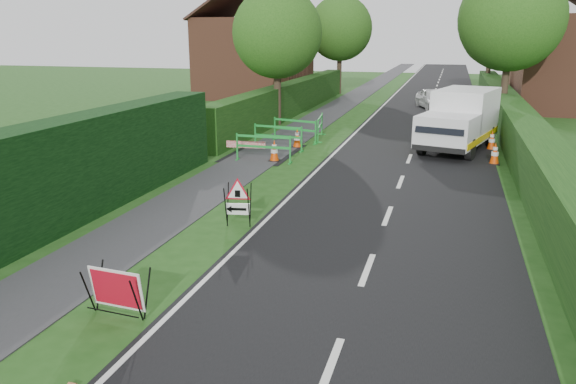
# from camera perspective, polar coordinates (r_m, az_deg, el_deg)

# --- Properties ---
(ground) EXTENTS (120.00, 120.00, 0.00)m
(ground) POSITION_cam_1_polar(r_m,az_deg,el_deg) (10.89, -6.01, -8.48)
(ground) COLOR #1D4513
(ground) RESTS_ON ground
(road_surface) EXTENTS (6.00, 90.00, 0.02)m
(road_surface) POSITION_cam_1_polar(r_m,az_deg,el_deg) (44.41, 14.58, 9.54)
(road_surface) COLOR black
(road_surface) RESTS_ON ground
(footpath) EXTENTS (2.00, 90.00, 0.02)m
(footpath) POSITION_cam_1_polar(r_m,az_deg,el_deg) (44.92, 7.46, 9.97)
(footpath) COLOR #2D2D30
(footpath) RESTS_ON ground
(hedge_west_near) EXTENTS (1.10, 18.00, 2.50)m
(hedge_west_near) POSITION_cam_1_polar(r_m,az_deg,el_deg) (13.49, -26.19, -5.22)
(hedge_west_near) COLOR black
(hedge_west_near) RESTS_ON ground
(hedge_west_far) EXTENTS (1.00, 24.00, 1.80)m
(hedge_west_far) POSITION_cam_1_polar(r_m,az_deg,el_deg) (32.70, 0.35, 7.95)
(hedge_west_far) COLOR #14380F
(hedge_west_far) RESTS_ON ground
(hedge_east) EXTENTS (1.20, 50.00, 1.50)m
(hedge_east) POSITION_cam_1_polar(r_m,az_deg,el_deg) (25.70, 21.94, 4.65)
(hedge_east) COLOR #14380F
(hedge_east) RESTS_ON ground
(house_west) EXTENTS (7.50, 7.40, 7.88)m
(house_west) POSITION_cam_1_polar(r_m,az_deg,el_deg) (41.57, -3.37, 13.61)
(house_west) COLOR brown
(house_west) RESTS_ON ground
(house_east_b) EXTENTS (7.50, 7.40, 7.88)m
(house_east_b) POSITION_cam_1_polar(r_m,az_deg,el_deg) (51.84, 25.89, 12.54)
(house_east_b) COLOR brown
(house_east_b) RESTS_ON ground
(tree_nw) EXTENTS (4.40, 4.40, 6.70)m
(tree_nw) POSITION_cam_1_polar(r_m,az_deg,el_deg) (28.45, -1.11, 15.83)
(tree_nw) COLOR #2D2116
(tree_nw) RESTS_ON ground
(tree_ne) EXTENTS (5.20, 5.20, 7.79)m
(tree_ne) POSITION_cam_1_polar(r_m,az_deg,el_deg) (31.28, 21.76, 16.03)
(tree_ne) COLOR #2D2116
(tree_ne) RESTS_ON ground
(tree_fw) EXTENTS (4.80, 4.80, 7.24)m
(tree_fw) POSITION_cam_1_polar(r_m,az_deg,el_deg) (43.99, 5.33, 16.21)
(tree_fw) COLOR #2D2116
(tree_fw) RESTS_ON ground
(tree_fe) EXTENTS (4.20, 4.20, 6.33)m
(tree_fe) POSITION_cam_1_polar(r_m,az_deg,el_deg) (47.24, 19.96, 14.60)
(tree_fe) COLOR #2D2116
(tree_fe) RESTS_ON ground
(red_rect_sign) EXTENTS (1.00, 0.65, 0.82)m
(red_rect_sign) POSITION_cam_1_polar(r_m,az_deg,el_deg) (9.60, -17.04, -9.48)
(red_rect_sign) COLOR black
(red_rect_sign) RESTS_ON ground
(triangle_sign) EXTENTS (0.81, 0.81, 1.02)m
(triangle_sign) POSITION_cam_1_polar(r_m,az_deg,el_deg) (13.28, -5.26, -0.70)
(triangle_sign) COLOR black
(triangle_sign) RESTS_ON ground
(works_van) EXTENTS (3.25, 5.44, 2.33)m
(works_van) POSITION_cam_1_polar(r_m,az_deg,el_deg) (23.27, 17.11, 7.14)
(works_van) COLOR silver
(works_van) RESTS_ON ground
(traffic_cone_0) EXTENTS (0.38, 0.38, 0.79)m
(traffic_cone_0) POSITION_cam_1_polar(r_m,az_deg,el_deg) (21.13, 20.28, 3.71)
(traffic_cone_0) COLOR black
(traffic_cone_0) RESTS_ON ground
(traffic_cone_1) EXTENTS (0.38, 0.38, 0.79)m
(traffic_cone_1) POSITION_cam_1_polar(r_m,az_deg,el_deg) (23.76, 20.00, 4.98)
(traffic_cone_1) COLOR black
(traffic_cone_1) RESTS_ON ground
(traffic_cone_2) EXTENTS (0.38, 0.38, 0.79)m
(traffic_cone_2) POSITION_cam_1_polar(r_m,az_deg,el_deg) (25.73, 18.92, 5.85)
(traffic_cone_2) COLOR black
(traffic_cone_2) RESTS_ON ground
(traffic_cone_3) EXTENTS (0.38, 0.38, 0.79)m
(traffic_cone_3) POSITION_cam_1_polar(r_m,az_deg,el_deg) (20.30, -1.41, 4.23)
(traffic_cone_3) COLOR black
(traffic_cone_3) RESTS_ON ground
(traffic_cone_4) EXTENTS (0.38, 0.38, 0.79)m
(traffic_cone_4) POSITION_cam_1_polar(r_m,az_deg,el_deg) (22.80, 0.93, 5.51)
(traffic_cone_4) COLOR black
(traffic_cone_4) RESTS_ON ground
(ped_barrier_0) EXTENTS (2.06, 0.37, 1.00)m
(ped_barrier_0) POSITION_cam_1_polar(r_m,az_deg,el_deg) (20.17, -2.53, 4.83)
(ped_barrier_0) COLOR #1A9230
(ped_barrier_0) RESTS_ON ground
(ped_barrier_1) EXTENTS (2.09, 0.58, 1.00)m
(ped_barrier_1) POSITION_cam_1_polar(r_m,az_deg,el_deg) (22.28, -1.02, 5.89)
(ped_barrier_1) COLOR #1A9230
(ped_barrier_1) RESTS_ON ground
(ped_barrier_2) EXTENTS (2.08, 0.86, 1.00)m
(ped_barrier_2) POSITION_cam_1_polar(r_m,az_deg,el_deg) (23.92, 0.70, 6.58)
(ped_barrier_2) COLOR #1A9230
(ped_barrier_2) RESTS_ON ground
(ped_barrier_3) EXTENTS (0.63, 2.09, 1.00)m
(ped_barrier_3) POSITION_cam_1_polar(r_m,az_deg,el_deg) (24.81, 3.27, 6.89)
(ped_barrier_3) COLOR #1A9230
(ped_barrier_3) RESTS_ON ground
(redwhite_plank) EXTENTS (1.49, 0.21, 0.25)m
(redwhite_plank) POSITION_cam_1_polar(r_m,az_deg,el_deg) (21.28, -4.27, 3.65)
(redwhite_plank) COLOR red
(redwhite_plank) RESTS_ON ground
(hatchback_car) EXTENTS (2.51, 3.86, 1.22)m
(hatchback_car) POSITION_cam_1_polar(r_m,az_deg,el_deg) (36.06, 14.48, 9.17)
(hatchback_car) COLOR silver
(hatchback_car) RESTS_ON ground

